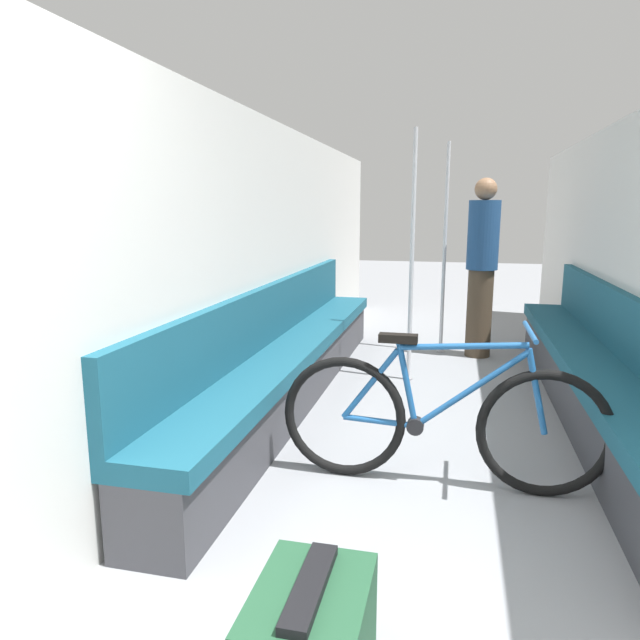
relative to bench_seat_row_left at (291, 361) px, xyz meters
The scene contains 7 objects.
wall_left 0.80m from the bench_seat_row_left, 148.01° to the right, with size 0.10×8.79×2.11m, color silver.
bench_seat_row_left is the anchor object (origin of this frame).
bench_seat_row_right 2.16m from the bench_seat_row_left, ahead, with size 0.43×4.42×0.89m.
bicycle 1.64m from the bench_seat_row_left, 45.29° to the right, with size 1.70×0.46×0.87m.
grab_pole_near 1.32m from the bench_seat_row_left, 40.97° to the left, with size 0.08×0.08×2.09m.
grab_pole_far 2.20m from the bench_seat_row_left, 58.59° to the left, with size 0.08×0.08×2.09m.
passenger_standing 2.31m from the bench_seat_row_left, 49.74° to the left, with size 0.30×0.30×1.74m.
Camera 1 is at (0.12, -1.11, 1.45)m, focal length 32.00 mm.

